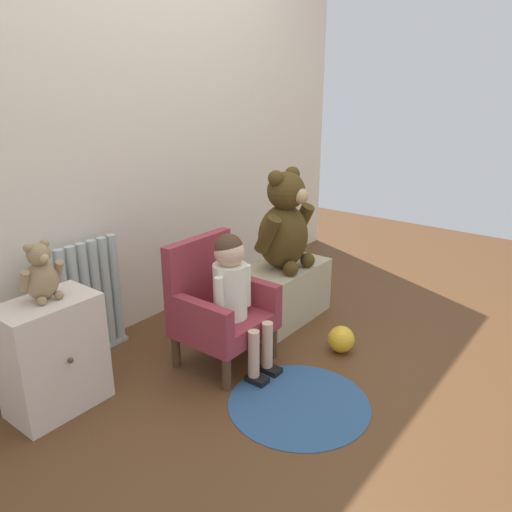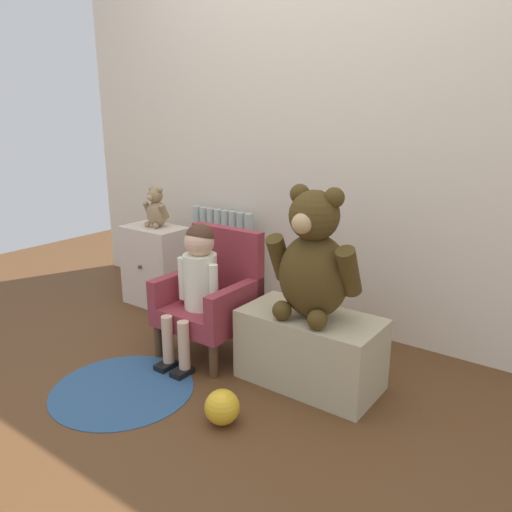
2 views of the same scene
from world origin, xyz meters
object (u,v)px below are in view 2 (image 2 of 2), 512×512
Objects in this scene: small_teddy_bear at (156,209)px; child_figure at (197,274)px; small_dresser at (156,266)px; low_bench at (310,349)px; large_teddy_bear at (313,261)px; toy_ball at (222,407)px; floor_rug at (123,389)px; child_armchair at (213,296)px; radiator at (222,257)px.

child_figure is at bearing -30.01° from small_teddy_bear.
low_bench is at bearing -12.14° from small_dresser.
toy_ball is at bearing -105.65° from large_teddy_bear.
low_bench is at bearing 129.93° from large_teddy_bear.
large_teddy_bear is 0.91× the size of floor_rug.
large_teddy_bear is 2.30× the size of small_teddy_bear.
child_armchair reaches higher than toy_ball.
radiator reaches higher than low_bench.
large_teddy_bear is at bearing 10.37° from child_figure.
large_teddy_bear reaches higher than radiator.
small_dresser reaches higher than low_bench.
toy_ball is at bearing 8.15° from floor_rug.
low_bench is at bearing -29.32° from radiator.
low_bench is 4.43× the size of toy_ball.
large_teddy_bear reaches higher than small_teddy_bear.
low_bench is (0.58, 0.01, -0.14)m from child_armchair.
floor_rug is at bearing -51.63° from small_dresser.
floor_rug is (0.34, -1.12, -0.31)m from radiator.
child_figure is 4.85× the size of toy_ball.
small_dresser is 0.81× the size of low_bench.
small_teddy_bear is (-0.33, -0.25, 0.32)m from radiator.
large_teddy_bear is at bearing -12.54° from small_dresser.
radiator reaches higher than toy_ball.
child_figure is at bearing 80.52° from floor_rug.
toy_ball is (0.87, -1.05, -0.24)m from radiator.
large_teddy_bear is 1.37m from small_teddy_bear.
child_armchair is 2.53× the size of small_teddy_bear.
large_teddy_bear is at bearing -0.17° from child_armchair.
child_armchair is 0.60m from low_bench.
child_armchair is at bearing 82.39° from floor_rug.
small_dresser is 3.58× the size of toy_ball.
low_bench is 0.99× the size of floor_rug.
toy_ball is (1.20, -0.79, -0.56)m from small_teddy_bear.
floor_rug is 4.48× the size of toy_ball.
radiator is at bearing 129.77° from toy_ball.
child_figure is at bearing 141.38° from toy_ball.
small_teddy_bear reaches higher than child_figure.
small_teddy_bear is at bearing 156.85° from child_armchair.
child_armchair is (0.75, -0.30, 0.05)m from small_dresser.
child_figure is 1.09× the size of low_bench.
large_teddy_bear is (0.59, -0.00, 0.30)m from child_armchair.
low_bench is (1.33, -0.29, -0.09)m from small_dresser.
large_teddy_bear is (0.59, 0.11, 0.15)m from child_figure.
low_bench is (1.00, -0.56, -0.14)m from radiator.
toy_ball is at bearing -50.23° from radiator.
child_figure is at bearing -90.00° from child_armchair.
child_figure is (-0.00, -0.11, 0.15)m from child_armchair.
small_dresser is 0.37m from small_teddy_bear.
toy_ball is at bearing -38.62° from child_figure.
child_armchair is 1.00× the size of floor_rug.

